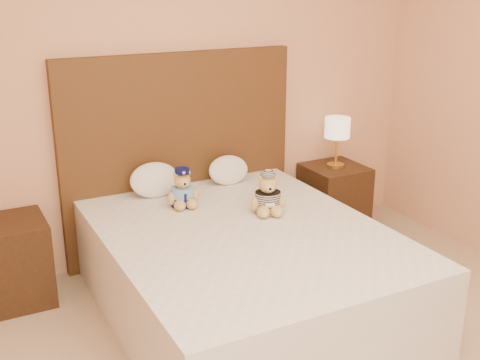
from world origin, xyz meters
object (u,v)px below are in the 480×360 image
nightstand_right (334,198)px  pillow_left (155,178)px  lamp (337,130)px  teddy_police (182,188)px  teddy_prisoner (268,193)px  nightstand_left (12,262)px  bed (244,272)px  pillow_right (228,169)px

nightstand_right → pillow_left: pillow_left is taller
lamp → teddy_police: size_ratio=1.55×
teddy_police → teddy_prisoner: 0.57m
teddy_police → nightstand_right: bearing=16.9°
nightstand_left → nightstand_right: 2.50m
bed → nightstand_right: 1.48m
nightstand_right → pillow_left: 1.57m
bed → lamp: 1.59m
bed → pillow_right: (0.31, 0.83, 0.39)m
pillow_right → teddy_prisoner: bearing=-93.5°
bed → nightstand_right: bearing=32.6°
pillow_left → pillow_right: (0.57, 0.00, -0.01)m
pillow_left → pillow_right: pillow_left is taller
teddy_prisoner → nightstand_right: bearing=50.6°
bed → teddy_police: (-0.17, 0.55, 0.40)m
bed → teddy_police: size_ratio=7.75×
teddy_prisoner → pillow_right: size_ratio=0.86×
bed → nightstand_right: same height
nightstand_left → teddy_police: bearing=-13.1°
nightstand_left → teddy_police: teddy_police is taller
lamp → pillow_right: lamp is taller
nightstand_right → lamp: (-0.00, 0.00, 0.57)m
nightstand_right → lamp: size_ratio=1.38×
bed → pillow_right: 0.96m
pillow_left → bed: bearing=-72.4°
teddy_prisoner → pillow_left: teddy_prisoner is taller
lamp → teddy_prisoner: (-0.98, -0.62, -0.16)m
teddy_police → teddy_prisoner: teddy_prisoner is taller
nightstand_left → pillow_left: (0.99, 0.03, 0.40)m
teddy_police → lamp: bearing=16.9°
pillow_right → lamp: bearing=-1.8°
bed → lamp: lamp is taller
bed → pillow_right: size_ratio=6.41×
nightstand_right → lamp: bearing=180.0°
lamp → pillow_left: bearing=178.9°
lamp → teddy_prisoner: bearing=-148.0°
teddy_prisoner → pillow_left: size_ratio=0.76×
nightstand_left → bed: bearing=-32.6°
nightstand_left → nightstand_right: size_ratio=1.00×
nightstand_left → lamp: lamp is taller
lamp → pillow_left: size_ratio=1.13×
lamp → teddy_prisoner: size_ratio=1.49×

